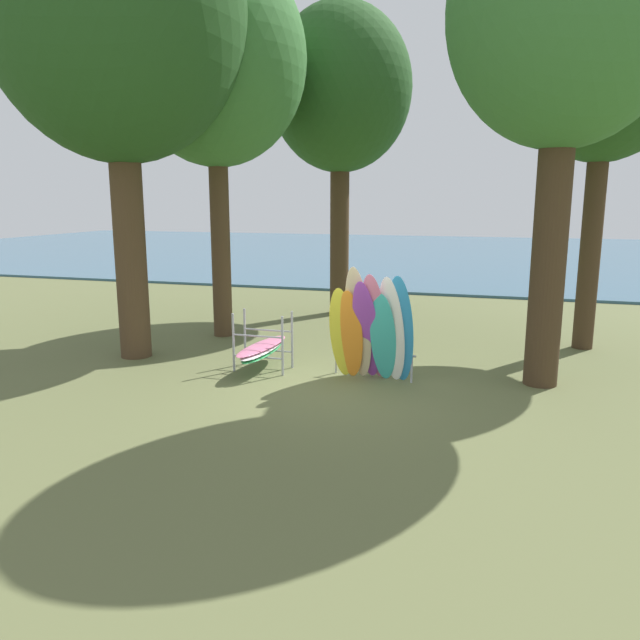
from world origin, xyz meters
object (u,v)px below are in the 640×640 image
Objects in this scene: tree_foreground_left at (116,11)px; tree_foreground_right at (567,14)px; tree_far_right_back at (340,91)px; tree_far_left_back at (215,60)px; leaning_board_pile at (371,331)px; tree_mid_behind at (606,66)px; board_storage_rack at (262,348)px.

tree_foreground_left reaches higher than tree_foreground_right.
tree_foreground_left reaches higher than tree_far_right_back.
tree_far_left_back is at bearing 69.19° from tree_foreground_left.
leaning_board_pile is (4.66, -2.99, -5.90)m from tree_far_left_back.
leaning_board_pile is at bearing -70.29° from tree_far_right_back.
tree_mid_behind reaches higher than board_storage_rack.
tree_foreground_left is at bearing -115.22° from tree_far_right_back.
tree_far_left_back reaches higher than board_storage_rack.
tree_foreground_left is at bearing -177.45° from tree_foreground_right.
tree_far_right_back is (2.14, 4.04, -0.18)m from tree_far_left_back.
tree_mid_behind is 9.16m from tree_far_left_back.
tree_far_right_back is at bearing 109.71° from leaning_board_pile.
tree_foreground_right is 1.06× the size of tree_mid_behind.
tree_far_right_back is 9.41m from leaning_board_pile.
tree_far_left_back is at bearing -172.13° from tree_mid_behind.
tree_mid_behind is at bearing 71.41° from tree_foreground_right.
tree_foreground_right reaches higher than tree_far_right_back.
tree_foreground_right is 0.97× the size of tree_far_left_back.
tree_mid_behind is at bearing -21.92° from tree_far_right_back.
leaning_board_pile is (5.64, -0.41, -6.40)m from tree_foreground_left.
tree_foreground_left is 2.81m from tree_far_left_back.
tree_foreground_right is at bearing 13.88° from leaning_board_pile.
tree_far_left_back is at bearing 128.96° from board_storage_rack.
tree_far_right_back is at bearing 132.78° from tree_foreground_right.
tree_far_right_back is 4.36× the size of board_storage_rack.
tree_far_left_back is 8.09m from leaning_board_pile.
tree_foreground_right is 8.50m from board_storage_rack.
tree_foreground_right is at bearing 2.55° from tree_foreground_left.
tree_foreground_left is at bearing -110.81° from tree_far_left_back.
tree_foreground_right is 1.00× the size of tree_far_right_back.
tree_far_right_back is 9.29m from board_storage_rack.
board_storage_rack is (3.24, -0.20, -6.97)m from tree_foreground_left.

